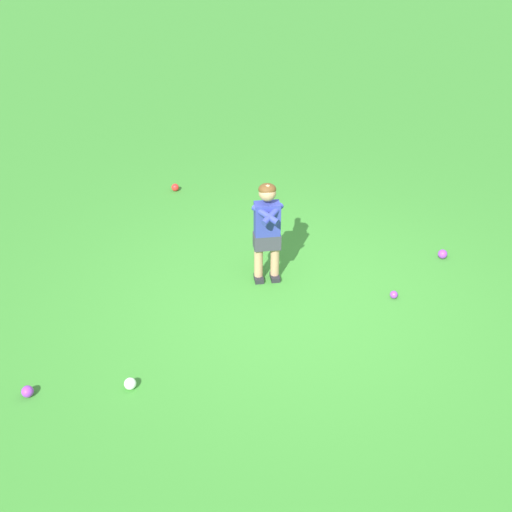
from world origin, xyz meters
The scene contains 7 objects.
ground_plane centered at (0.00, 0.00, 0.00)m, with size 40.00×40.00×0.00m, color #38842D.
child_batter centered at (0.41, -0.25, 0.65)m, with size 0.33×0.61×1.08m.
play_ball_behind_batter centered at (-0.90, -0.39, 0.04)m, with size 0.08×0.08×0.08m, color purple.
play_ball_far_left centered at (1.60, 2.07, 0.05)m, with size 0.10×0.10×0.10m, color purple.
play_ball_midfield centered at (0.87, 1.69, 0.05)m, with size 0.10×0.10×0.10m, color white.
play_ball_center_lawn centered at (-1.25, -1.34, 0.05)m, with size 0.10×0.10×0.10m, color purple.
play_ball_near_batter centered at (2.28, -1.78, 0.05)m, with size 0.10×0.10×0.10m, color red.
Camera 1 is at (-1.49, 4.87, 3.64)m, focal length 44.03 mm.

